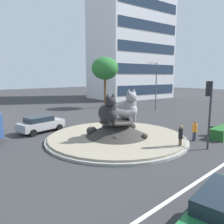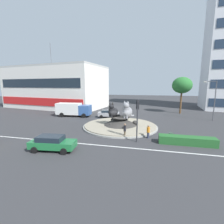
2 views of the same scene
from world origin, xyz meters
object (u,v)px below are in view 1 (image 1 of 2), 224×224
Objects in this scene: litter_bin at (211,131)px; broadleaf_tree_behind_island at (105,69)px; cat_statue_black at (108,112)px; streetlight_arm at (155,83)px; office_tower at (131,20)px; pedestrian_black_shirt at (180,137)px; cat_statue_grey at (128,108)px; sedan_on_far_lane at (41,124)px; pedestrian_orange_shirt at (195,131)px; traffic_light_mast at (209,102)px.

broadleaf_tree_behind_island is at bearing 77.12° from litter_bin.
cat_statue_black is 18.57m from streetlight_arm.
broadleaf_tree_behind_island is 9.19× the size of litter_bin.
pedestrian_black_shirt is at bearing -124.80° from office_tower.
streetlight_arm is 8.02× the size of litter_bin.
cat_statue_grey is 8.35m from sedan_on_far_lane.
sedan_on_far_lane is at bearing 94.33° from pedestrian_orange_shirt.
office_tower is at bearing 19.91° from pedestrian_orange_shirt.
traffic_light_mast reaches higher than litter_bin.
traffic_light_mast is 3.11m from pedestrian_black_shirt.
office_tower is 24.50m from streetlight_arm.
litter_bin is at bearing 77.33° from cat_statue_black.
office_tower reaches higher than litter_bin.
pedestrian_orange_shirt is (1.27, 1.57, -2.55)m from traffic_light_mast.
streetlight_arm is at bearing -59.55° from broadleaf_tree_behind_island.
pedestrian_black_shirt is (-14.04, -12.77, -3.23)m from streetlight_arm.
pedestrian_orange_shirt is at bearing 49.06° from streetlight_arm.
office_tower reaches higher than broadleaf_tree_behind_island.
pedestrian_orange_shirt is (3.24, -4.39, -1.68)m from cat_statue_grey.
cat_statue_grey reaches higher than cat_statue_black.
broadleaf_tree_behind_island is at bearing -23.11° from traffic_light_mast.
cat_statue_grey is 5.71m from pedestrian_orange_shirt.
broadleaf_tree_behind_island reaches higher than traffic_light_mast.
traffic_light_mast is 18.70m from streetlight_arm.
traffic_light_mast is at bearing -87.91° from pedestrian_black_shirt.
streetlight_arm is at bearing -119.28° from office_tower.
broadleaf_tree_behind_island is 5.11× the size of pedestrian_orange_shirt.
cat_statue_grey is 1.47× the size of pedestrian_black_shirt.
sedan_on_far_lane is (-15.00, -8.24, -5.60)m from broadleaf_tree_behind_island.
cat_statue_black is 2.66× the size of litter_bin.
cat_statue_grey is 5.07m from pedestrian_black_shirt.
cat_statue_grey is at bearing -63.34° from sedan_on_far_lane.
streetlight_arm is at bearing -9.51° from pedestrian_black_shirt.
broadleaf_tree_behind_island is (10.33, 14.94, 3.87)m from cat_statue_grey.
litter_bin is at bearing -49.56° from pedestrian_black_shirt.
streetlight_arm is (16.65, 8.02, 1.77)m from cat_statue_black.
cat_statue_grey is at bearing 30.13° from streetlight_arm.
cat_statue_grey is 18.57m from broadleaf_tree_behind_island.
office_tower is at bearing -3.62° from pedestrian_black_shirt.
pedestrian_black_shirt is (2.62, -4.76, -1.46)m from cat_statue_black.
traffic_light_mast is 2.72× the size of pedestrian_black_shirt.
streetlight_arm is at bearing -4.40° from sedan_on_far_lane.
traffic_light_mast is 14.52m from sedan_on_far_lane.
sedan_on_far_lane is at bearing 26.36° from traffic_light_mast.
streetlight_arm is at bearing 16.69° from pedestrian_orange_shirt.
litter_bin is (-8.56, -12.56, -3.75)m from streetlight_arm.
cat_statue_grey is 0.07× the size of office_tower.
office_tower is 21.92m from broadleaf_tree_behind_island.
traffic_light_mast is 5.07m from litter_bin.
pedestrian_orange_shirt reaches higher than litter_bin.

